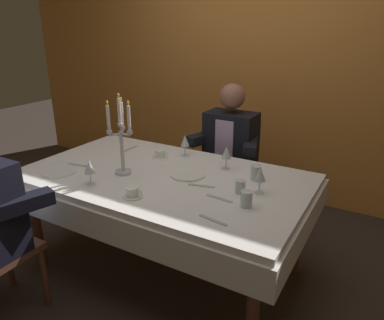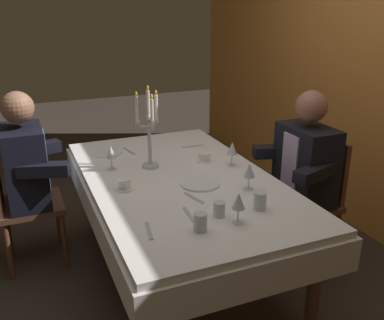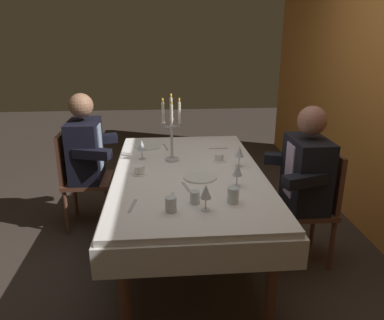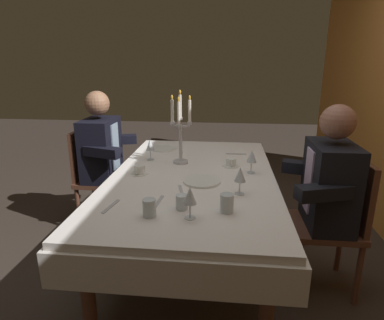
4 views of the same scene
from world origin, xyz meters
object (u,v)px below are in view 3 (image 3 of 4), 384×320
at_px(dinner_plate_0, 200,177).
at_px(water_tumbler_0, 194,197).
at_px(wine_glass_1, 206,192).
at_px(seated_diner_0, 85,150).
at_px(dining_table, 188,185).
at_px(water_tumbler_2, 171,204).
at_px(candelabra, 172,132).
at_px(dinner_plate_1, 148,146).
at_px(coffee_cup_0, 140,171).
at_px(wine_glass_3, 237,171).
at_px(wine_glass_0, 142,146).
at_px(coffee_cup_1, 219,158).
at_px(wine_glass_2, 239,152).
at_px(water_tumbler_1, 233,195).
at_px(seated_diner_1, 307,173).

distance_m(dinner_plate_0, water_tumbler_0, 0.42).
distance_m(wine_glass_1, seated_diner_0, 1.58).
xyz_separation_m(dining_table, water_tumbler_2, (0.65, -0.15, 0.16)).
xyz_separation_m(candelabra, dinner_plate_1, (-0.39, -0.21, -0.23)).
xyz_separation_m(dinner_plate_0, coffee_cup_0, (-0.11, -0.44, 0.02)).
height_order(wine_glass_1, water_tumbler_2, wine_glass_1).
xyz_separation_m(wine_glass_1, water_tumbler_0, (-0.10, -0.06, -0.08)).
xyz_separation_m(dinner_plate_0, wine_glass_1, (0.51, -0.02, 0.11)).
distance_m(wine_glass_3, water_tumbler_0, 0.40).
bearing_deg(wine_glass_0, coffee_cup_1, 81.04).
bearing_deg(wine_glass_1, coffee_cup_1, 166.44).
xyz_separation_m(dinner_plate_1, coffee_cup_1, (0.43, 0.58, 0.02)).
bearing_deg(candelabra, water_tumbler_0, 7.93).
relative_size(dining_table, coffee_cup_1, 14.70).
distance_m(candelabra, dinner_plate_0, 0.49).
bearing_deg(water_tumbler_0, wine_glass_1, 29.89).
bearing_deg(coffee_cup_1, seated_diner_0, -109.46).
relative_size(dining_table, wine_glass_0, 11.83).
xyz_separation_m(wine_glass_1, coffee_cup_1, (-0.86, 0.21, -0.09)).
relative_size(wine_glass_1, coffee_cup_0, 1.24).
height_order(dinner_plate_0, wine_glass_0, wine_glass_0).
bearing_deg(dinner_plate_0, dinner_plate_1, -153.24).
bearing_deg(candelabra, wine_glass_3, 36.75).
bearing_deg(wine_glass_1, wine_glass_2, 154.56).
bearing_deg(wine_glass_2, water_tumbler_2, -37.15).
bearing_deg(dinner_plate_1, water_tumbler_1, 24.82).
bearing_deg(wine_glass_2, coffee_cup_0, -82.31).
height_order(water_tumbler_1, coffee_cup_0, water_tumbler_1).
relative_size(dinner_plate_1, water_tumbler_1, 2.40).
relative_size(candelabra, seated_diner_1, 0.44).
xyz_separation_m(wine_glass_1, water_tumbler_1, (-0.09, 0.18, -0.07)).
height_order(wine_glass_1, coffee_cup_1, wine_glass_1).
bearing_deg(dining_table, coffee_cup_1, 128.22).
xyz_separation_m(wine_glass_2, water_tumbler_0, (0.62, -0.40, -0.08)).
distance_m(dinner_plate_1, seated_diner_1, 1.41).
relative_size(dining_table, wine_glass_1, 11.83).
height_order(dinner_plate_0, wine_glass_3, wine_glass_3).
bearing_deg(water_tumbler_2, candelabra, 177.85).
xyz_separation_m(wine_glass_1, wine_glass_2, (-0.72, 0.34, 0.00)).
height_order(wine_glass_2, coffee_cup_0, wine_glass_2).
relative_size(candelabra, water_tumbler_2, 6.00).
distance_m(wine_glass_0, wine_glass_3, 0.91).
xyz_separation_m(dining_table, wine_glass_2, (-0.07, 0.40, 0.24)).
xyz_separation_m(coffee_cup_0, seated_diner_0, (-0.65, -0.52, -0.03)).
bearing_deg(wine_glass_1, water_tumbler_0, -150.11).
distance_m(dining_table, water_tumbler_0, 0.58).
relative_size(wine_glass_1, wine_glass_2, 1.00).
height_order(candelabra, seated_diner_0, candelabra).
bearing_deg(wine_glass_1, dining_table, -175.29).
xyz_separation_m(water_tumbler_0, seated_diner_1, (-0.46, 0.89, -0.04)).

